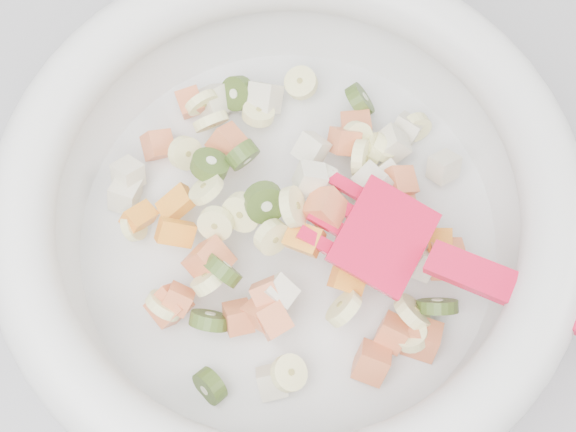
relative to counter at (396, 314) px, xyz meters
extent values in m
cube|color=gray|center=(0.00, 0.00, 0.00)|extent=(2.00, 0.60, 0.90)
cylinder|color=silver|center=(-0.15, -0.03, 0.46)|extent=(0.31, 0.31, 0.02)
torus|color=silver|center=(-0.15, -0.03, 0.53)|extent=(0.38, 0.38, 0.04)
cylinder|color=beige|center=(-0.08, 0.02, 0.49)|extent=(0.02, 0.03, 0.03)
cylinder|color=beige|center=(-0.20, -0.03, 0.50)|extent=(0.03, 0.02, 0.03)
cylinder|color=beige|center=(-0.22, 0.03, 0.49)|extent=(0.03, 0.03, 0.03)
cylinder|color=beige|center=(-0.16, 0.06, 0.49)|extent=(0.03, 0.03, 0.02)
cylinder|color=beige|center=(-0.16, -0.05, 0.51)|extent=(0.03, 0.02, 0.03)
cylinder|color=beige|center=(-0.13, 0.08, 0.48)|extent=(0.03, 0.03, 0.02)
cylinder|color=beige|center=(-0.09, 0.02, 0.49)|extent=(0.03, 0.03, 0.02)
cylinder|color=beige|center=(-0.08, -0.12, 0.48)|extent=(0.03, 0.03, 0.02)
cylinder|color=beige|center=(-0.20, -0.01, 0.50)|extent=(0.03, 0.03, 0.02)
cylinder|color=beige|center=(-0.08, 0.02, 0.49)|extent=(0.03, 0.03, 0.02)
cylinder|color=beige|center=(-0.26, -0.02, 0.48)|extent=(0.02, 0.03, 0.03)
cylinder|color=beige|center=(-0.20, 0.05, 0.49)|extent=(0.03, 0.02, 0.03)
cylinder|color=beige|center=(-0.16, -0.14, 0.49)|extent=(0.03, 0.03, 0.02)
cylinder|color=beige|center=(-0.08, -0.11, 0.48)|extent=(0.03, 0.04, 0.03)
cylinder|color=beige|center=(-0.15, -0.04, 0.52)|extent=(0.02, 0.03, 0.03)
cylinder|color=beige|center=(-0.20, 0.07, 0.48)|extent=(0.03, 0.02, 0.03)
cylinder|color=beige|center=(-0.12, -0.10, 0.50)|extent=(0.03, 0.03, 0.04)
cylinder|color=beige|center=(-0.21, -0.07, 0.50)|extent=(0.03, 0.03, 0.03)
cylinder|color=beige|center=(-0.18, -0.03, 0.51)|extent=(0.04, 0.03, 0.04)
cylinder|color=beige|center=(-0.05, 0.03, 0.48)|extent=(0.02, 0.02, 0.03)
cylinder|color=beige|center=(-0.09, 0.01, 0.50)|extent=(0.02, 0.04, 0.04)
cylinder|color=beige|center=(-0.24, -0.08, 0.49)|extent=(0.03, 0.03, 0.03)
cube|color=#F88D4E|center=(-0.24, 0.04, 0.48)|extent=(0.03, 0.03, 0.03)
cube|color=#F88D4E|center=(-0.07, -0.12, 0.48)|extent=(0.03, 0.03, 0.03)
cube|color=#F88D4E|center=(-0.07, -0.02, 0.49)|extent=(0.03, 0.02, 0.03)
cube|color=#F88D4E|center=(-0.17, -0.09, 0.50)|extent=(0.02, 0.03, 0.03)
cube|color=#F88D4E|center=(-0.11, -0.13, 0.48)|extent=(0.03, 0.03, 0.03)
cube|color=#F88D4E|center=(-0.19, -0.10, 0.49)|extent=(0.02, 0.03, 0.03)
cube|color=#F88D4E|center=(-0.24, -0.08, 0.48)|extent=(0.03, 0.03, 0.03)
cube|color=#F88D4E|center=(-0.17, -0.10, 0.50)|extent=(0.03, 0.03, 0.02)
cube|color=#F88D4E|center=(-0.13, -0.04, 0.51)|extent=(0.03, 0.03, 0.03)
cube|color=#F88D4E|center=(-0.10, 0.02, 0.50)|extent=(0.03, 0.02, 0.03)
cube|color=#F88D4E|center=(-0.19, 0.03, 0.49)|extent=(0.03, 0.03, 0.03)
cube|color=#F88D4E|center=(-0.05, -0.07, 0.49)|extent=(0.03, 0.03, 0.03)
cube|color=#F88D4E|center=(-0.21, -0.06, 0.50)|extent=(0.04, 0.03, 0.04)
cube|color=#F88D4E|center=(-0.09, 0.03, 0.49)|extent=(0.02, 0.03, 0.02)
cube|color=#F88D4E|center=(-0.07, -0.02, 0.50)|extent=(0.03, 0.02, 0.03)
cube|color=#F88D4E|center=(-0.18, -0.10, 0.50)|extent=(0.03, 0.03, 0.03)
cube|color=#F88D4E|center=(-0.23, -0.08, 0.49)|extent=(0.02, 0.03, 0.02)
cube|color=#F88D4E|center=(-0.21, 0.08, 0.48)|extent=(0.02, 0.03, 0.02)
cube|color=#F88D4E|center=(-0.09, -0.12, 0.48)|extent=(0.03, 0.03, 0.03)
cylinder|color=olive|center=(-0.18, 0.08, 0.48)|extent=(0.03, 0.03, 0.03)
cylinder|color=olive|center=(-0.17, -0.03, 0.52)|extent=(0.04, 0.03, 0.04)
cylinder|color=olive|center=(-0.06, -0.10, 0.48)|extent=(0.03, 0.02, 0.03)
cylinder|color=olive|center=(-0.20, 0.01, 0.50)|extent=(0.04, 0.04, 0.02)
cylinder|color=olive|center=(-0.22, -0.14, 0.48)|extent=(0.03, 0.03, 0.04)
cylinder|color=olive|center=(-0.09, 0.06, 0.48)|extent=(0.03, 0.04, 0.04)
cylinder|color=olive|center=(-0.18, 0.02, 0.50)|extent=(0.03, 0.02, 0.03)
cylinder|color=olive|center=(-0.20, -0.07, 0.50)|extent=(0.03, 0.03, 0.04)
cylinder|color=olive|center=(-0.21, -0.09, 0.49)|extent=(0.03, 0.02, 0.04)
cube|color=white|center=(-0.13, -0.01, 0.51)|extent=(0.02, 0.03, 0.03)
cube|color=white|center=(-0.09, -0.02, 0.50)|extent=(0.03, 0.03, 0.03)
cube|color=white|center=(-0.20, 0.08, 0.47)|extent=(0.03, 0.04, 0.04)
cube|color=white|center=(-0.13, 0.01, 0.50)|extent=(0.03, 0.03, 0.03)
cube|color=white|center=(-0.07, -0.08, 0.49)|extent=(0.03, 0.03, 0.03)
cube|color=white|center=(-0.16, 0.07, 0.49)|extent=(0.03, 0.03, 0.03)
cube|color=white|center=(-0.07, 0.02, 0.49)|extent=(0.03, 0.03, 0.03)
cube|color=white|center=(-0.03, 0.00, 0.48)|extent=(0.03, 0.03, 0.03)
cube|color=white|center=(-0.16, -0.09, 0.50)|extent=(0.03, 0.03, 0.03)
cube|color=white|center=(-0.08, -0.01, 0.49)|extent=(0.03, 0.04, 0.03)
cube|color=white|center=(-0.05, 0.03, 0.48)|extent=(0.03, 0.03, 0.03)
cube|color=white|center=(-0.18, -0.14, 0.48)|extent=(0.02, 0.03, 0.02)
cube|color=white|center=(-0.26, 0.02, 0.48)|extent=(0.03, 0.03, 0.03)
cube|color=white|center=(-0.12, -0.01, 0.51)|extent=(0.03, 0.03, 0.03)
cube|color=white|center=(-0.26, 0.01, 0.48)|extent=(0.03, 0.03, 0.03)
cube|color=#FFAE2E|center=(-0.14, -0.05, 0.51)|extent=(0.03, 0.03, 0.02)
cube|color=#FFAE2E|center=(-0.23, -0.01, 0.49)|extent=(0.03, 0.03, 0.02)
cube|color=#FFAE2E|center=(-0.25, -0.02, 0.49)|extent=(0.03, 0.03, 0.02)
cube|color=#FFAE2E|center=(-0.05, -0.06, 0.49)|extent=(0.02, 0.03, 0.02)
cube|color=#FFAE2E|center=(-0.12, -0.08, 0.50)|extent=(0.03, 0.03, 0.02)
cube|color=#FFAE2E|center=(-0.23, -0.03, 0.49)|extent=(0.03, 0.02, 0.03)
cube|color=red|center=(-0.09, -0.06, 0.52)|extent=(0.08, 0.08, 0.02)
cube|color=red|center=(-0.11, -0.02, 0.51)|extent=(0.03, 0.02, 0.01)
cube|color=red|center=(-0.12, -0.03, 0.51)|extent=(0.03, 0.02, 0.01)
cube|color=red|center=(-0.13, -0.05, 0.51)|extent=(0.03, 0.02, 0.01)
cube|color=red|center=(-0.14, -0.06, 0.51)|extent=(0.03, 0.02, 0.01)
camera|label=1|loc=(-0.17, -0.21, 0.95)|focal=45.00mm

